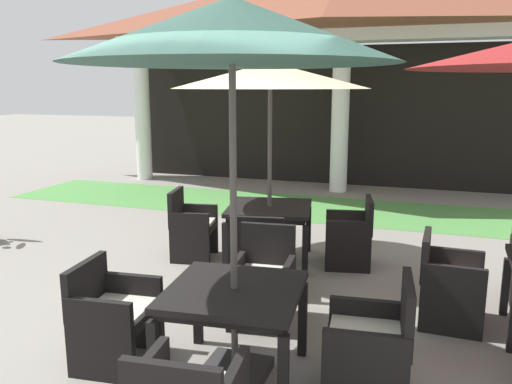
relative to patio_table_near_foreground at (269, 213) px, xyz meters
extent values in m
plane|color=gray|center=(0.05, -2.38, -0.64)|extent=(60.00, 60.00, 0.00)
cylinder|color=white|center=(-4.66, 4.80, 0.91)|extent=(0.37, 0.37, 3.09)
cylinder|color=white|center=(0.05, 4.80, 0.91)|extent=(0.37, 0.37, 3.09)
cube|color=white|center=(0.05, 4.80, 2.57)|extent=(10.22, 0.70, 0.24)
cube|color=black|center=(0.05, 5.70, 0.91)|extent=(10.02, 0.16, 3.09)
cube|color=#519347|center=(0.05, 3.07, -0.63)|extent=(12.42, 2.10, 0.01)
cube|color=black|center=(0.00, 0.00, 0.07)|extent=(1.20, 1.20, 0.05)
cube|color=black|center=(0.00, 0.00, 0.01)|extent=(1.10, 1.10, 0.06)
cube|color=black|center=(-0.38, -0.56, -0.33)|extent=(0.08, 0.08, 0.62)
cube|color=black|center=(0.56, -0.38, -0.33)|extent=(0.08, 0.08, 0.62)
cube|color=black|center=(-0.56, 0.38, -0.33)|extent=(0.08, 0.08, 0.62)
cube|color=black|center=(0.38, 0.56, -0.33)|extent=(0.08, 0.08, 0.62)
cube|color=#2D2D2D|center=(0.00, 0.00, -0.59)|extent=(0.46, 0.46, 0.10)
cylinder|color=#4C4742|center=(0.00, 0.00, 0.51)|extent=(0.05, 0.05, 2.30)
cone|color=beige|center=(0.00, 0.00, 1.70)|extent=(2.39, 2.39, 0.31)
sphere|color=#4C4742|center=(0.00, 0.00, 1.88)|extent=(0.06, 0.06, 0.06)
cube|color=black|center=(-0.97, -0.18, -0.23)|extent=(0.60, 0.62, 0.07)
cube|color=silver|center=(-0.97, -0.18, -0.17)|extent=(0.55, 0.57, 0.05)
cube|color=black|center=(-1.20, -0.23, 0.04)|extent=(0.16, 0.54, 0.46)
cube|color=black|center=(-1.01, 0.06, -0.31)|extent=(0.51, 0.15, 0.66)
cube|color=black|center=(-0.92, -0.43, -0.31)|extent=(0.51, 0.15, 0.66)
cube|color=black|center=(-0.79, 0.10, -0.45)|extent=(0.07, 0.07, 0.38)
cube|color=black|center=(-0.70, -0.38, -0.45)|extent=(0.07, 0.07, 0.38)
cube|color=black|center=(-1.23, 0.01, -0.45)|extent=(0.07, 0.07, 0.38)
cube|color=black|center=(-1.15, -0.46, -0.45)|extent=(0.07, 0.07, 0.38)
cube|color=black|center=(0.97, 0.18, -0.22)|extent=(0.64, 0.68, 0.07)
cube|color=silver|center=(0.97, 0.18, -0.16)|extent=(0.59, 0.62, 0.05)
cube|color=black|center=(1.21, 0.23, 0.02)|extent=(0.17, 0.59, 0.41)
cube|color=black|center=(1.02, -0.09, -0.32)|extent=(0.55, 0.16, 0.64)
cube|color=black|center=(0.92, 0.45, -0.32)|extent=(0.55, 0.16, 0.64)
cube|color=black|center=(0.78, -0.12, -0.45)|extent=(0.07, 0.07, 0.38)
cube|color=black|center=(0.68, 0.40, -0.45)|extent=(0.07, 0.07, 0.38)
cube|color=black|center=(1.26, -0.03, -0.45)|extent=(0.07, 0.07, 0.38)
cube|color=black|center=(1.16, 0.49, -0.45)|extent=(0.07, 0.07, 0.38)
cube|color=black|center=(0.18, -0.97, -0.22)|extent=(0.66, 0.61, 0.07)
cube|color=silver|center=(0.18, -0.97, -0.16)|extent=(0.61, 0.56, 0.05)
cube|color=black|center=(0.23, -1.20, 0.04)|extent=(0.57, 0.17, 0.44)
cube|color=black|center=(-0.08, -1.02, -0.32)|extent=(0.16, 0.52, 0.64)
cube|color=black|center=(0.44, -0.92, -0.32)|extent=(0.16, 0.52, 0.64)
cube|color=black|center=(-0.11, -0.79, -0.45)|extent=(0.07, 0.07, 0.38)
cube|color=black|center=(0.39, -0.69, -0.45)|extent=(0.07, 0.07, 0.38)
cube|color=black|center=(-0.03, -1.24, -0.45)|extent=(0.07, 0.07, 0.38)
cube|color=black|center=(0.48, -1.14, -0.45)|extent=(0.07, 0.07, 0.38)
cube|color=black|center=(2.66, -0.78, -0.35)|extent=(0.07, 0.07, 0.58)
cube|color=black|center=(2.15, -1.15, -0.22)|extent=(0.57, 0.59, 0.07)
cube|color=silver|center=(2.15, -1.15, -0.16)|extent=(0.52, 0.54, 0.05)
cube|color=black|center=(1.90, -1.14, 0.02)|extent=(0.08, 0.57, 0.41)
cube|color=black|center=(2.16, -0.89, -0.31)|extent=(0.55, 0.08, 0.66)
cube|color=black|center=(2.14, -1.42, -0.31)|extent=(0.55, 0.08, 0.66)
cube|color=black|center=(2.41, -0.90, -0.45)|extent=(0.06, 0.06, 0.38)
cube|color=black|center=(2.39, -1.42, -0.45)|extent=(0.06, 0.06, 0.38)
cube|color=black|center=(1.92, -0.88, -0.45)|extent=(0.06, 0.06, 0.38)
cube|color=black|center=(1.90, -1.40, -0.45)|extent=(0.06, 0.06, 0.38)
cube|color=black|center=(2.80, -0.06, -0.45)|extent=(0.06, 0.06, 0.38)
cube|color=black|center=(0.55, -2.67, 0.07)|extent=(1.08, 1.08, 0.05)
cube|color=black|center=(0.55, -2.67, 0.02)|extent=(0.99, 0.99, 0.05)
cube|color=black|center=(0.14, -3.17, -0.32)|extent=(0.08, 0.08, 0.63)
cube|color=black|center=(1.05, -3.08, -0.32)|extent=(0.08, 0.08, 0.63)
cube|color=black|center=(0.05, -2.26, -0.32)|extent=(0.08, 0.08, 0.63)
cube|color=black|center=(0.96, -2.17, -0.32)|extent=(0.08, 0.08, 0.63)
cube|color=#2D2D2D|center=(0.55, -2.67, -0.59)|extent=(0.49, 0.49, 0.09)
cylinder|color=#4C4742|center=(0.55, -2.67, 0.63)|extent=(0.05, 0.05, 2.53)
cone|color=#33594C|center=(0.55, -2.67, 1.94)|extent=(2.30, 2.30, 0.44)
cube|color=black|center=(-0.42, -2.77, -0.24)|extent=(0.61, 0.64, 0.07)
cube|color=silver|center=(-0.42, -2.77, -0.18)|extent=(0.56, 0.59, 0.05)
cube|color=black|center=(-0.68, -2.79, 0.00)|extent=(0.12, 0.59, 0.41)
cube|color=black|center=(-0.45, -2.50, -0.31)|extent=(0.55, 0.11, 0.65)
cube|color=black|center=(-0.40, -3.04, -0.31)|extent=(0.55, 0.11, 0.65)
cube|color=black|center=(-0.20, -2.48, -0.46)|extent=(0.06, 0.06, 0.36)
cube|color=black|center=(-0.15, -3.01, -0.46)|extent=(0.06, 0.06, 0.36)
cube|color=black|center=(-0.69, -2.53, -0.46)|extent=(0.06, 0.06, 0.36)
cube|color=black|center=(-0.64, -3.06, -0.46)|extent=(0.06, 0.06, 0.36)
cube|color=black|center=(0.46, -1.70, -0.23)|extent=(0.59, 0.63, 0.07)
cube|color=silver|center=(0.46, -1.70, -0.17)|extent=(0.54, 0.58, 0.05)
cube|color=black|center=(0.43, -1.43, 0.03)|extent=(0.54, 0.11, 0.46)
cube|color=black|center=(0.70, -1.67, -0.33)|extent=(0.12, 0.58, 0.61)
cube|color=black|center=(0.21, -1.72, -0.33)|extent=(0.12, 0.58, 0.61)
cube|color=black|center=(0.72, -1.93, -0.45)|extent=(0.06, 0.06, 0.37)
cube|color=black|center=(0.24, -1.98, -0.45)|extent=(0.06, 0.06, 0.37)
cube|color=black|center=(0.67, -1.41, -0.45)|extent=(0.06, 0.06, 0.37)
cube|color=black|center=(0.19, -1.46, -0.45)|extent=(0.06, 0.06, 0.37)
cube|color=black|center=(1.53, -2.58, -0.24)|extent=(0.63, 0.65, 0.07)
cube|color=silver|center=(1.53, -2.58, -0.18)|extent=(0.58, 0.60, 0.05)
cube|color=black|center=(1.79, -2.55, 0.03)|extent=(0.12, 0.60, 0.46)
cube|color=black|center=(1.55, -2.85, -0.33)|extent=(0.58, 0.12, 0.62)
cube|color=black|center=(1.50, -2.30, -0.33)|extent=(0.58, 0.12, 0.62)
cube|color=black|center=(1.24, -2.33, -0.46)|extent=(0.06, 0.06, 0.36)
cube|color=black|center=(1.76, -2.28, -0.46)|extent=(0.06, 0.06, 0.36)
camera|label=1|loc=(1.87, -6.05, 1.57)|focal=36.22mm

